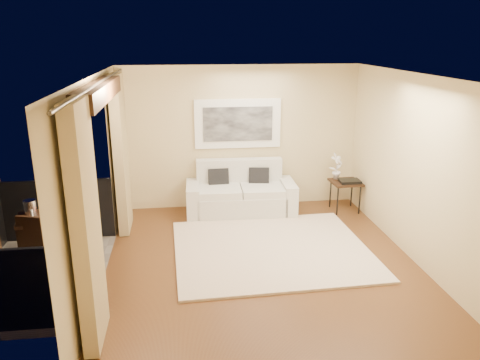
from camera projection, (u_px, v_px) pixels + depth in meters
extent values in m
plane|color=brown|center=(261.00, 262.00, 6.91)|extent=(5.00, 5.00, 0.00)
plane|color=white|center=(264.00, 76.00, 6.11)|extent=(5.00, 5.00, 0.00)
plane|color=#CEBB8A|center=(240.00, 137.00, 8.87)|extent=(4.50, 0.00, 4.50)
plane|color=#CEBB8A|center=(312.00, 255.00, 4.14)|extent=(4.50, 0.00, 4.50)
plane|color=#CEBB8A|center=(415.00, 169.00, 6.78)|extent=(0.00, 5.00, 5.00)
plane|color=#CEBB8A|center=(114.00, 149.00, 7.99)|extent=(0.00, 2.70, 2.70)
plane|color=#CEBB8A|center=(65.00, 238.00, 4.48)|extent=(0.00, 2.70, 2.70)
plane|color=#CEBB8A|center=(88.00, 90.00, 5.88)|extent=(0.00, 2.40, 2.40)
cube|color=black|center=(98.00, 92.00, 5.90)|extent=(0.28, 2.40, 0.22)
cube|color=#605B56|center=(40.00, 279.00, 6.54)|extent=(1.80, 2.60, 0.12)
cube|color=black|center=(57.00, 210.00, 7.58)|extent=(1.80, 0.06, 1.00)
cube|color=black|center=(1.00, 291.00, 5.17)|extent=(1.80, 0.06, 1.00)
cube|color=tan|center=(121.00, 155.00, 7.73)|extent=(0.16, 0.75, 2.62)
cube|color=tan|center=(86.00, 228.00, 4.79)|extent=(0.16, 0.75, 2.62)
cylinder|color=#4C473F|center=(99.00, 83.00, 5.87)|extent=(0.04, 4.80, 0.04)
cube|color=white|center=(238.00, 124.00, 8.76)|extent=(1.62, 0.05, 0.92)
cube|color=black|center=(238.00, 124.00, 8.73)|extent=(1.30, 0.02, 0.64)
cube|color=beige|center=(271.00, 249.00, 7.28)|extent=(3.05, 2.68, 0.04)
cube|color=silver|center=(241.00, 203.00, 8.76)|extent=(1.65, 0.91, 0.40)
cube|color=silver|center=(239.00, 179.00, 8.96)|extent=(1.63, 0.26, 0.78)
cube|color=silver|center=(193.00, 200.00, 8.64)|extent=(0.26, 0.87, 0.59)
cube|color=silver|center=(288.00, 197.00, 8.81)|extent=(0.26, 0.87, 0.59)
cube|color=silver|center=(220.00, 191.00, 8.61)|extent=(0.79, 0.79, 0.13)
cube|color=silver|center=(262.00, 189.00, 8.69)|extent=(0.79, 0.79, 0.13)
cube|color=black|center=(219.00, 179.00, 8.77)|extent=(0.39, 0.20, 0.39)
cube|color=black|center=(259.00, 178.00, 8.84)|extent=(0.40, 0.23, 0.39)
cube|color=black|center=(346.00, 182.00, 8.78)|extent=(0.56, 0.56, 0.04)
cylinder|color=black|center=(338.00, 201.00, 8.64)|extent=(0.03, 0.03, 0.54)
cylinder|color=black|center=(360.00, 200.00, 8.69)|extent=(0.03, 0.03, 0.54)
cylinder|color=black|center=(330.00, 194.00, 9.04)|extent=(0.03, 0.03, 0.54)
cylinder|color=black|center=(352.00, 193.00, 9.10)|extent=(0.03, 0.03, 0.54)
cube|color=black|center=(350.00, 181.00, 8.70)|extent=(0.39, 0.29, 0.05)
imported|color=white|center=(337.00, 166.00, 8.84)|extent=(0.32, 0.29, 0.51)
cube|color=black|center=(40.00, 218.00, 6.68)|extent=(0.74, 0.74, 0.05)
cylinder|color=black|center=(20.00, 250.00, 6.52)|extent=(0.04, 0.04, 0.68)
cylinder|color=black|center=(57.00, 248.00, 6.58)|extent=(0.04, 0.04, 0.68)
cylinder|color=black|center=(30.00, 235.00, 7.00)|extent=(0.04, 0.04, 0.68)
cylinder|color=black|center=(66.00, 234.00, 7.06)|extent=(0.04, 0.04, 0.68)
cube|color=black|center=(40.00, 243.00, 6.59)|extent=(0.47, 0.47, 0.04)
cube|color=black|center=(30.00, 233.00, 6.36)|extent=(0.37, 0.16, 0.49)
cylinder|color=black|center=(57.00, 253.00, 6.77)|extent=(0.03, 0.03, 0.38)
cylinder|color=black|center=(38.00, 251.00, 6.82)|extent=(0.03, 0.03, 0.38)
cylinder|color=black|center=(45.00, 263.00, 6.48)|extent=(0.03, 0.03, 0.38)
cylinder|color=black|center=(25.00, 261.00, 6.54)|extent=(0.03, 0.03, 0.38)
cylinder|color=black|center=(3.00, 287.00, 5.81)|extent=(0.03, 0.03, 0.44)
cylinder|color=silver|center=(30.00, 207.00, 6.75)|extent=(0.18, 0.18, 0.20)
cylinder|color=#FA3C16|center=(46.00, 211.00, 6.78)|extent=(0.06, 0.06, 0.07)
cylinder|color=white|center=(32.00, 216.00, 6.43)|extent=(0.04, 0.04, 0.18)
cylinder|color=silver|center=(44.00, 214.00, 6.58)|extent=(0.06, 0.06, 0.12)
cylinder|color=white|center=(53.00, 212.00, 6.65)|extent=(0.06, 0.06, 0.12)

